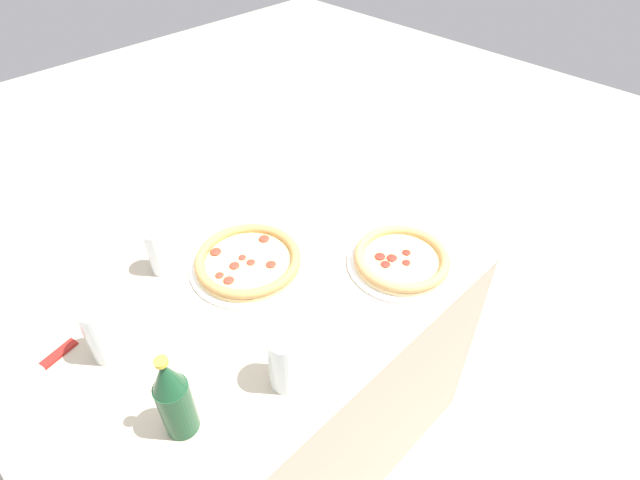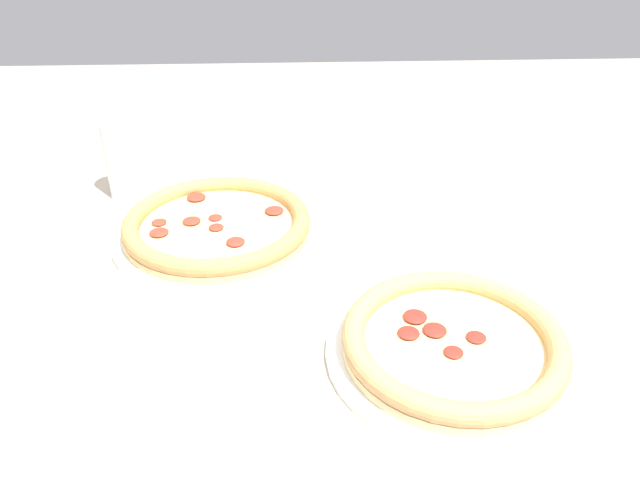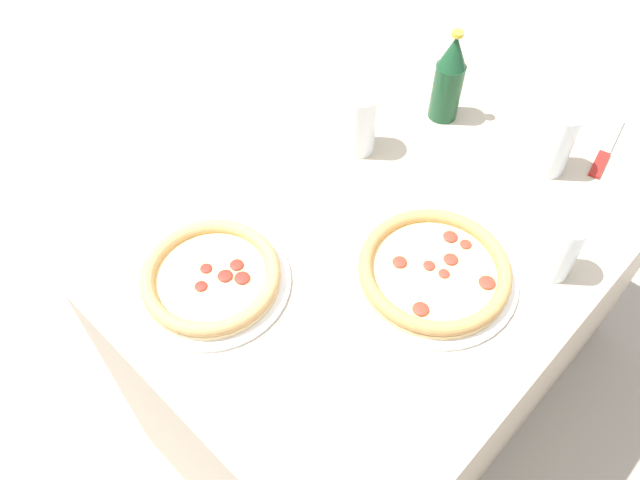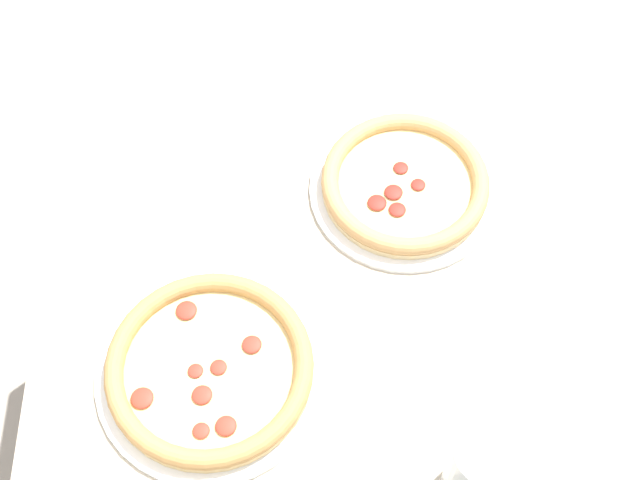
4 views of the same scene
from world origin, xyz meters
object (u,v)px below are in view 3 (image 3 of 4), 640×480
at_px(pizza_salami, 211,277).
at_px(glass_iced_tea, 554,144).
at_px(glass_red_wine, 359,124).
at_px(beer_bottle, 449,78).
at_px(glass_orange_juice, 560,251).
at_px(pizza_veggie, 434,271).
at_px(knife, 606,150).

bearing_deg(pizza_salami, glass_iced_tea, 157.66).
height_order(pizza_salami, glass_red_wine, glass_red_wine).
xyz_separation_m(glass_red_wine, beer_bottle, (-0.23, 0.07, 0.04)).
height_order(glass_orange_juice, glass_red_wine, glass_red_wine).
xyz_separation_m(pizza_veggie, beer_bottle, (-0.40, -0.28, 0.09)).
xyz_separation_m(pizza_salami, knife, (-0.88, 0.37, -0.02)).
bearing_deg(pizza_salami, glass_red_wine, -173.77).
bearing_deg(pizza_veggie, glass_red_wine, -116.02).
bearing_deg(glass_red_wine, glass_orange_juice, 90.27).
xyz_separation_m(pizza_veggie, knife, (-0.57, 0.07, -0.02)).
distance_m(pizza_veggie, glass_iced_tea, 0.42).
xyz_separation_m(glass_orange_juice, glass_iced_tea, (-0.25, -0.16, 0.01)).
xyz_separation_m(pizza_salami, glass_red_wine, (-0.49, -0.05, 0.05)).
relative_size(glass_red_wine, beer_bottle, 0.65).
height_order(glass_orange_juice, knife, glass_orange_juice).
bearing_deg(pizza_veggie, glass_iced_tea, -179.85).
bearing_deg(glass_iced_tea, beer_bottle, -86.61).
relative_size(glass_orange_juice, glass_red_wine, 0.92).
relative_size(pizza_veggie, beer_bottle, 1.43).
xyz_separation_m(glass_red_wine, knife, (-0.39, 0.43, -0.07)).
xyz_separation_m(pizza_salami, glass_iced_tea, (-0.73, 0.30, 0.05)).
distance_m(glass_red_wine, knife, 0.59).
xyz_separation_m(glass_iced_tea, knife, (-0.15, 0.07, -0.07)).
height_order(pizza_veggie, glass_iced_tea, glass_iced_tea).
distance_m(glass_orange_juice, glass_red_wine, 0.52).
bearing_deg(knife, glass_red_wine, -47.35).
distance_m(glass_iced_tea, knife, 0.18).
bearing_deg(knife, pizza_veggie, -7.24).
bearing_deg(glass_red_wine, glass_iced_tea, 124.95).
relative_size(glass_orange_juice, knife, 0.62).
bearing_deg(glass_iced_tea, knife, 153.41).
distance_m(glass_orange_juice, knife, 0.41).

